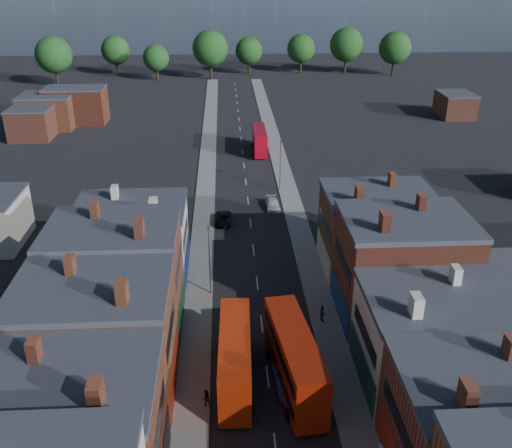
{
  "coord_description": "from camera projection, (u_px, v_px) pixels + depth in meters",
  "views": [
    {
      "loc": [
        -3.23,
        -23.38,
        33.38
      ],
      "look_at": [
        0.0,
        34.29,
        6.28
      ],
      "focal_mm": 40.0,
      "sensor_mm": 36.0,
      "label": 1
    }
  ],
  "objects": [
    {
      "name": "bus_2",
      "position": [
        260.0,
        140.0,
        106.5
      ],
      "size": [
        2.65,
        10.23,
        4.41
      ],
      "rotation": [
        0.0,
        0.0,
        -0.01
      ],
      "color": "#9E0716",
      "rests_on": "ground"
    },
    {
      "name": "car_3",
      "position": [
        273.0,
        204.0,
        83.18
      ],
      "size": [
        2.01,
        4.62,
        1.32
      ],
      "primitive_type": "imported",
      "rotation": [
        0.0,
        0.0,
        0.03
      ],
      "color": "silver",
      "rests_on": "ground"
    },
    {
      "name": "bus_0",
      "position": [
        235.0,
        357.0,
        48.21
      ],
      "size": [
        3.15,
        11.51,
        4.94
      ],
      "rotation": [
        0.0,
        0.0,
        -0.03
      ],
      "color": "#B7270A",
      "rests_on": "ground"
    },
    {
      "name": "car_2",
      "position": [
        223.0,
        219.0,
        78.62
      ],
      "size": [
        2.4,
        4.69,
        1.27
      ],
      "primitive_type": "imported",
      "rotation": [
        0.0,
        0.0,
        -0.06
      ],
      "color": "black",
      "rests_on": "ground"
    },
    {
      "name": "car_1",
      "position": [
        283.0,
        383.0,
        48.34
      ],
      "size": [
        1.65,
        4.0,
        1.29
      ],
      "primitive_type": "imported",
      "rotation": [
        0.0,
        0.0,
        0.07
      ],
      "color": "#121F51",
      "rests_on": "ground"
    },
    {
      "name": "ped_1",
      "position": [
        206.0,
        398.0,
        46.33
      ],
      "size": [
        0.85,
        0.64,
        1.56
      ],
      "primitive_type": "imported",
      "rotation": [
        0.0,
        0.0,
        3.46
      ],
      "color": "#402119",
      "rests_on": "pavement_west"
    },
    {
      "name": "lamp_post_3",
      "position": [
        280.0,
        162.0,
        87.98
      ],
      "size": [
        0.25,
        0.7,
        8.12
      ],
      "color": "slate",
      "rests_on": "ground"
    },
    {
      "name": "bus_1",
      "position": [
        295.0,
        359.0,
        47.77
      ],
      "size": [
        4.25,
        12.42,
        5.25
      ],
      "rotation": [
        0.0,
        0.0,
        0.12
      ],
      "color": "#AA2009",
      "rests_on": "ground"
    },
    {
      "name": "pavement_east",
      "position": [
        295.0,
        216.0,
        80.98
      ],
      "size": [
        3.0,
        200.0,
        0.12
      ],
      "primitive_type": "cube",
      "color": "gray",
      "rests_on": "ground"
    },
    {
      "name": "pavement_west",
      "position": [
        204.0,
        218.0,
        80.32
      ],
      "size": [
        3.0,
        200.0,
        0.12
      ],
      "primitive_type": "cube",
      "color": "gray",
      "rests_on": "ground"
    },
    {
      "name": "ped_3",
      "position": [
        322.0,
        313.0,
        57.13
      ],
      "size": [
        0.6,
        1.09,
        1.77
      ],
      "primitive_type": "imported",
      "rotation": [
        0.0,
        0.0,
        1.7
      ],
      "color": "#565249",
      "rests_on": "pavement_east"
    },
    {
      "name": "lamp_post_2",
      "position": [
        209.0,
        256.0,
        60.33
      ],
      "size": [
        0.25,
        0.7,
        8.12
      ],
      "color": "slate",
      "rests_on": "ground"
    }
  ]
}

